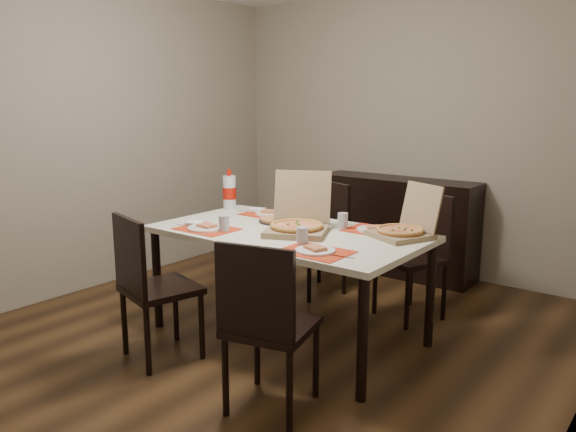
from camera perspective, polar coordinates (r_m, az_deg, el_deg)
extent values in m
cube|color=#422914|center=(4.06, -1.05, -11.75)|extent=(3.80, 4.00, 0.02)
cube|color=gray|center=(5.45, 12.33, 8.20)|extent=(3.80, 0.02, 2.60)
cube|color=gray|center=(5.15, -18.10, 7.71)|extent=(0.02, 4.00, 2.60)
cube|color=black|center=(5.36, 10.88, -0.98)|extent=(1.50, 0.40, 0.90)
cube|color=beige|center=(3.76, 0.00, -1.79)|extent=(1.80, 1.00, 0.04)
cylinder|color=black|center=(4.13, -13.16, -6.28)|extent=(0.06, 0.06, 0.71)
cylinder|color=black|center=(3.09, 7.57, -12.32)|extent=(0.06, 0.06, 0.71)
cylinder|color=black|center=(4.71, -4.86, -3.78)|extent=(0.06, 0.06, 0.71)
cylinder|color=black|center=(3.83, 14.26, -7.77)|extent=(0.06, 0.06, 0.71)
cube|color=black|center=(3.62, -12.79, -7.24)|extent=(0.51, 0.51, 0.04)
cube|color=black|center=(3.48, -15.81, -3.88)|extent=(0.41, 0.14, 0.46)
cylinder|color=black|center=(3.80, -16.29, -10.32)|extent=(0.04, 0.04, 0.43)
cylinder|color=black|center=(3.49, -14.07, -12.22)|extent=(0.04, 0.04, 0.43)
cylinder|color=black|center=(3.93, -11.34, -9.31)|extent=(0.04, 0.04, 0.43)
cylinder|color=black|center=(3.63, -8.77, -11.02)|extent=(0.04, 0.04, 0.43)
cube|color=black|center=(2.98, -1.66, -11.17)|extent=(0.51, 0.51, 0.04)
cube|color=black|center=(2.73, -3.42, -7.74)|extent=(0.42, 0.13, 0.46)
cylinder|color=black|center=(3.01, -6.38, -15.91)|extent=(0.04, 0.04, 0.43)
cylinder|color=black|center=(2.87, 0.16, -17.35)|extent=(0.04, 0.04, 0.43)
cylinder|color=black|center=(3.30, -3.16, -13.32)|extent=(0.04, 0.04, 0.43)
cylinder|color=black|center=(3.16, 2.85, -14.43)|extent=(0.04, 0.04, 0.43)
cube|color=black|center=(4.72, 2.73, -2.51)|extent=(0.54, 0.54, 0.04)
cube|color=black|center=(4.77, 4.62, 0.70)|extent=(0.41, 0.17, 0.46)
cylinder|color=black|center=(4.75, 5.74, -5.42)|extent=(0.04, 0.04, 0.43)
cylinder|color=black|center=(5.02, 3.19, -4.42)|extent=(0.04, 0.04, 0.43)
cylinder|color=black|center=(4.54, 2.16, -6.16)|extent=(0.04, 0.04, 0.43)
cylinder|color=black|center=(4.83, -0.29, -5.06)|extent=(0.04, 0.04, 0.43)
cube|color=black|center=(4.27, 12.34, -4.30)|extent=(0.55, 0.55, 0.04)
cube|color=black|center=(4.34, 14.34, -0.74)|extent=(0.40, 0.19, 0.46)
cylinder|color=black|center=(4.34, 15.58, -7.46)|extent=(0.04, 0.04, 0.43)
cylinder|color=black|center=(4.58, 12.36, -6.27)|extent=(0.04, 0.04, 0.43)
cylinder|color=black|center=(4.10, 12.02, -8.41)|extent=(0.04, 0.04, 0.43)
cylinder|color=black|center=(4.36, 8.83, -7.08)|extent=(0.04, 0.04, 0.43)
cube|color=red|center=(3.84, -8.22, -1.31)|extent=(0.40, 0.30, 0.00)
cylinder|color=white|center=(3.83, -8.22, -1.19)|extent=(0.26, 0.26, 0.01)
cube|color=#DAB46D|center=(3.83, -8.23, -0.97)|extent=(0.13, 0.10, 0.02)
cylinder|color=#A3A6AE|center=(3.73, -6.53, -0.79)|extent=(0.07, 0.07, 0.11)
cube|color=#B2B2B7|center=(3.94, -10.16, -1.01)|extent=(0.20, 0.04, 0.00)
cube|color=white|center=(3.97, -9.43, -0.72)|extent=(0.13, 0.13, 0.02)
cube|color=red|center=(3.24, 2.78, -3.64)|extent=(0.40, 0.30, 0.00)
cylinder|color=white|center=(3.23, 2.79, -3.50)|extent=(0.23, 0.23, 0.01)
cube|color=#DAB46D|center=(3.23, 2.79, -3.25)|extent=(0.14, 0.13, 0.02)
cylinder|color=#A3A6AE|center=(3.37, 1.47, -2.07)|extent=(0.07, 0.07, 0.11)
cube|color=#B2B2B7|center=(3.15, 5.10, -4.10)|extent=(0.20, 0.04, 0.00)
cube|color=red|center=(4.28, -1.88, 0.16)|extent=(0.40, 0.30, 0.00)
cylinder|color=white|center=(4.28, -1.88, 0.26)|extent=(0.22, 0.22, 0.01)
cube|color=#DAB46D|center=(4.27, -1.88, 0.46)|extent=(0.14, 0.12, 0.02)
cylinder|color=#A3A6AE|center=(4.14, -0.66, 0.53)|extent=(0.07, 0.07, 0.11)
cube|color=#B2B2B7|center=(4.39, -4.01, 0.44)|extent=(0.20, 0.04, 0.00)
cube|color=white|center=(4.41, -3.16, 0.64)|extent=(0.13, 0.13, 0.02)
cube|color=red|center=(3.79, 8.89, -1.49)|extent=(0.40, 0.30, 0.00)
cylinder|color=white|center=(3.79, 8.89, -1.37)|extent=(0.25, 0.25, 0.01)
cube|color=#DAB46D|center=(3.79, 8.90, -1.15)|extent=(0.15, 0.14, 0.02)
cylinder|color=#A3A6AE|center=(3.81, 5.59, -0.51)|extent=(0.07, 0.07, 0.11)
cube|color=#B2B2B7|center=(3.72, 11.00, -1.82)|extent=(0.20, 0.04, 0.00)
cube|color=white|center=(3.80, -0.13, -1.21)|extent=(0.16, 0.16, 0.02)
cube|color=olive|center=(3.67, 0.90, -1.51)|extent=(0.51, 0.51, 0.04)
cube|color=olive|center=(3.81, 1.48, 2.00)|extent=(0.39, 0.24, 0.35)
cylinder|color=#DAB46D|center=(3.66, 0.90, -1.08)|extent=(0.44, 0.44, 0.02)
cube|color=olive|center=(3.64, 11.29, -1.89)|extent=(0.44, 0.44, 0.03)
cube|color=olive|center=(3.71, 13.37, 0.92)|extent=(0.33, 0.20, 0.30)
cylinder|color=#DAB46D|center=(3.63, 11.30, -1.50)|extent=(0.38, 0.38, 0.02)
cylinder|color=black|center=(4.02, -1.18, -0.53)|extent=(0.25, 0.25, 0.01)
cylinder|color=tan|center=(4.01, -1.18, -0.32)|extent=(0.23, 0.23, 0.02)
imported|color=white|center=(3.78, 3.22, -1.19)|extent=(0.18, 0.18, 0.03)
cylinder|color=silver|center=(4.51, -5.97, 2.40)|extent=(0.10, 0.10, 0.27)
cylinder|color=#B21408|center=(4.51, -5.97, 2.34)|extent=(0.11, 0.11, 0.09)
cylinder|color=#B21408|center=(4.49, -6.01, 4.41)|extent=(0.03, 0.03, 0.05)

